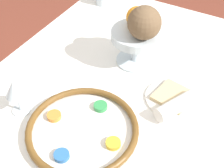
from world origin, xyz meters
name	(u,v)px	position (x,y,z in m)	size (l,w,h in m)	color
dining_table	(114,166)	(0.00, 0.00, 0.39)	(1.32, 0.92, 0.78)	white
seder_plate	(82,130)	(-0.16, 0.02, 0.79)	(0.33, 0.33, 0.03)	silver
wine_glass	(15,89)	(-0.18, 0.23, 0.87)	(0.06, 0.06, 0.13)	silver
fruit_stand	(137,39)	(0.21, 0.03, 0.88)	(0.18, 0.18, 0.13)	silver
orange_fruit	(137,17)	(0.24, 0.05, 0.95)	(0.07, 0.07, 0.07)	orange
coconut	(143,22)	(0.19, 0.00, 0.97)	(0.11, 0.11, 0.11)	brown
bread_plate	(173,97)	(0.10, -0.16, 0.79)	(0.18, 0.18, 0.02)	silver
napkin_roll	(177,106)	(0.06, -0.19, 0.80)	(0.15, 0.11, 0.05)	white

